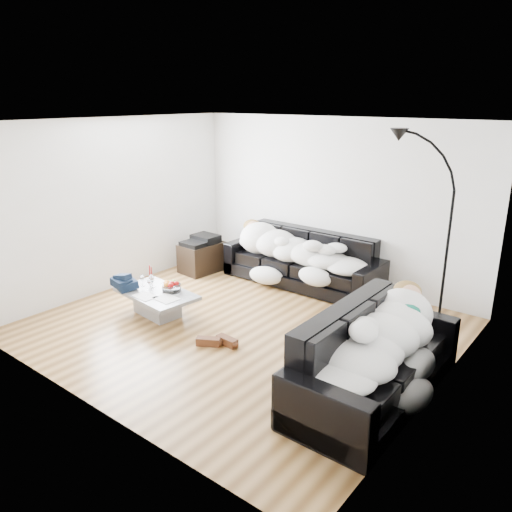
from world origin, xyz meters
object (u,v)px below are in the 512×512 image
Objects in this scene: candle_left at (150,273)px; floor_lamp at (448,246)px; wine_glass_a at (152,281)px; wine_glass_b at (142,280)px; wine_glass_c at (150,284)px; sleeper_back at (301,247)px; coffee_table at (157,303)px; sofa_right at (376,356)px; sofa_back at (302,259)px; av_cabinet at (202,257)px; stereo at (202,240)px; shoes at (217,341)px; sleeper_right at (378,337)px; candle_right at (152,274)px; fruit_bowl at (171,286)px.

candle_left is 4.06m from floor_lamp.
wine_glass_a is 0.16m from wine_glass_b.
candle_left reaches higher than wine_glass_b.
wine_glass_b is 0.20m from wine_glass_c.
coffee_table is (-0.91, -2.18, -0.47)m from sleeper_back.
wine_glass_c is (-3.34, -0.04, -0.03)m from sofa_right.
sleeper_back is 11.98× the size of wine_glass_a.
coffee_table is at bearing -112.27° from sofa_back.
wine_glass_a reaches higher than coffee_table.
stereo is (0.00, 0.00, 0.31)m from av_cabinet.
sofa_right is 9.38× the size of candle_left.
wine_glass_a is at bearing 152.04° from shoes.
wine_glass_b is at bearing 90.19° from sofa_right.
sleeper_right is at bearing -20.59° from stereo.
wine_glass_b is 0.33× the size of shoes.
floor_lamp is at bearing 6.88° from stereo.
av_cabinet is at bearing 118.97° from shoes.
sofa_right is at bearing -2.98° from candle_left.
shoes is at bearing -9.10° from wine_glass_a.
candle_right is at bearing 99.54° from wine_glass_b.
wine_glass_b is 0.69× the size of candle_left.
sleeper_back is 2.37m from wine_glass_a.
shoes is (1.61, -0.38, -0.39)m from candle_right.
floor_lamp is at bearing 0.97° from sofa_right.
candle_right reaches higher than av_cabinet.
coffee_table is at bearing -123.52° from floor_lamp.
sofa_back is 14.16× the size of wine_glass_a.
fruit_bowl is 0.59× the size of stereo.
shoes is (-1.96, -0.19, -0.39)m from sofa_right.
wine_glass_c is at bearing -67.31° from stereo.
wine_glass_c is 0.35m from candle_left.
floor_lamp is at bearing -4.78° from sofa_back.
sleeper_back reaches higher than candle_right.
floor_lamp is at bearing 0.97° from sleeper_right.
stereo reaches higher than wine_glass_b.
sleeper_right reaches higher than sofa_back.
wine_glass_b is at bearing 90.19° from sleeper_right.
coffee_table is 5.27× the size of candle_right.
wine_glass_c is at bearing 90.75° from sofa_right.
wine_glass_b is (-0.33, 0.03, 0.25)m from coffee_table.
fruit_bowl is 1.11× the size of candle_left.
av_cabinet is 4.06m from floor_lamp.
coffee_table is at bearing -63.52° from stereo.
sofa_back is at bearing 60.57° from wine_glass_b.
sofa_back is 10.93× the size of candle_left.
fruit_bowl is at bearing 88.11° from sofa_right.
sofa_right reaches higher than candle_left.
candle_left is 0.04m from candle_right.
wine_glass_a is (-1.09, -2.15, 0.01)m from sofa_back.
av_cabinet is at bearing 114.67° from coffee_table.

